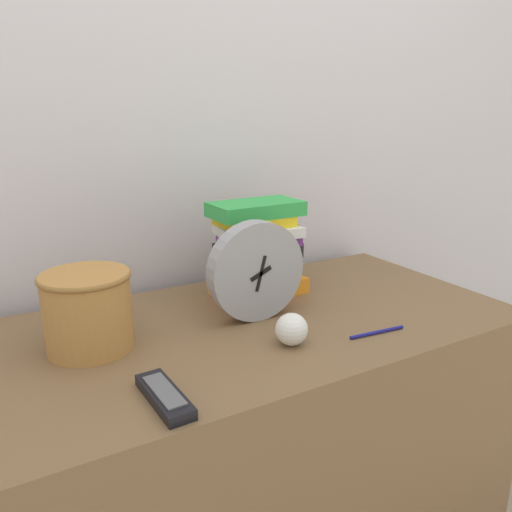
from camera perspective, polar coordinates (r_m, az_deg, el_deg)
The scene contains 8 objects.
wall_back at distance 1.42m, azimuth -9.19°, elevation 15.25°, with size 6.00×0.04×2.40m.
desk at distance 1.36m, azimuth -1.26°, elevation -22.10°, with size 1.29×0.63×0.75m.
desk_clock at distance 1.15m, azimuth 0.05°, elevation -1.74°, with size 0.23×0.05×0.23m.
book_stack at distance 1.31m, azimuth 0.07°, elevation 0.75°, with size 0.25×0.18×0.25m.
basket at distance 1.07m, azimuth -18.68°, elevation -5.74°, with size 0.18×0.18×0.16m.
tv_remote at distance 0.89m, azimuth -10.41°, elevation -15.46°, with size 0.06×0.16×0.02m.
crumpled_paper_ball at distance 1.06m, azimuth 4.08°, elevation -8.35°, with size 0.07×0.07×0.07m.
pen at distance 1.14m, azimuth 13.66°, elevation -8.47°, with size 0.14×0.02×0.01m.
Camera 1 is at (-0.51, -0.63, 1.22)m, focal length 35.00 mm.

